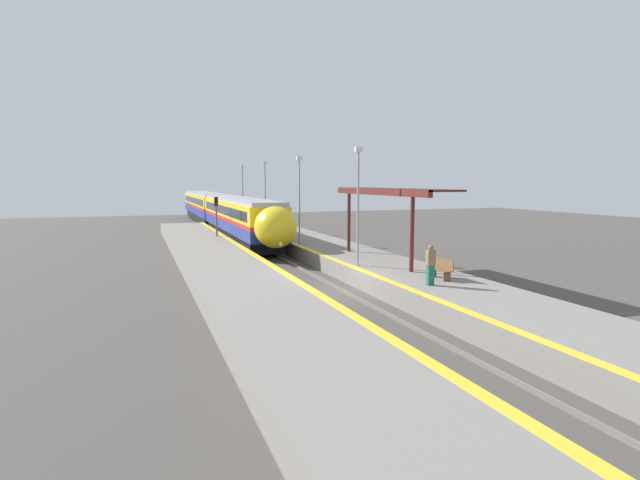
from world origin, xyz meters
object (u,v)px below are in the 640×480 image
train (220,210)px  railway_signal (216,217)px  person_waiting (431,264)px  lamppost_far (265,192)px  lamppost_near (358,199)px  lamppost_mid (299,194)px  platform_bench (441,268)px  lamppost_farthest (243,190)px

train → railway_signal: railway_signal is taller
train → person_waiting: size_ratio=28.16×
lamppost_far → train: bearing=102.1°
lamppost_near → lamppost_mid: (0.00, 9.66, 0.00)m
person_waiting → lamppost_far: size_ratio=0.28×
lamppost_near → lamppost_far: bearing=90.0°
train → lamppost_far: size_ratio=7.94×
platform_bench → lamppost_far: 24.10m
train → lamppost_farthest: 3.23m
train → lamppost_farthest: (2.27, -0.91, 2.11)m
platform_bench → railway_signal: railway_signal is taller
railway_signal → lamppost_farthest: 13.60m
train → lamppost_far: lamppost_far is taller
person_waiting → railway_signal: bearing=104.0°
person_waiting → lamppost_near: 6.11m
train → platform_bench: size_ratio=32.64×
platform_bench → lamppost_farthest: 33.68m
platform_bench → person_waiting: bearing=-140.3°
person_waiting → train: bearing=94.9°
train → lamppost_far: 11.01m
platform_bench → person_waiting: (-1.20, -1.00, 0.41)m
person_waiting → lamppost_far: (-0.79, 24.83, 2.52)m
lamppost_mid → train: bearing=96.4°
train → lamppost_far: bearing=-77.9°
train → railway_signal: 13.76m
train → lamppost_farthest: bearing=-21.9°
platform_bench → railway_signal: size_ratio=0.36×
lamppost_near → lamppost_farthest: bearing=90.0°
lamppost_mid → person_waiting: bearing=-87.0°
lamppost_far → person_waiting: bearing=-88.2°
lamppost_mid → lamppost_farthest: size_ratio=1.00×
person_waiting → lamppost_farthest: (-0.79, 34.49, 2.52)m
train → person_waiting: train is taller
lamppost_farthest → lamppost_far: bearing=-90.0°
person_waiting → railway_signal: railway_signal is taller
platform_bench → lamppost_far: (-1.99, 23.84, 2.93)m
lamppost_far → lamppost_mid: bearing=-90.0°
platform_bench → lamppost_near: 5.74m
lamppost_near → train: bearing=94.3°
train → lamppost_farthest: lamppost_farthest is taller
lamppost_near → lamppost_farthest: size_ratio=1.00×
person_waiting → lamppost_near: bearing=98.1°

